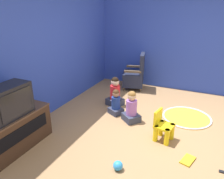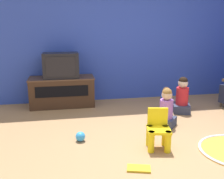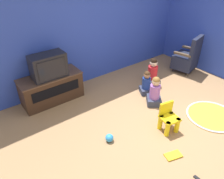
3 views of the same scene
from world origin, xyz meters
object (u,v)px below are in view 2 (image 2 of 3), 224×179
(yellow_kid_chair, at_px, (158,133))
(toy_ball, at_px, (80,137))
(child_watching_center, at_px, (166,104))
(tv_cabinet, at_px, (62,91))
(child_watching_right, at_px, (182,97))
(book, at_px, (139,169))
(television, at_px, (61,65))
(child_watching_left, at_px, (166,110))

(yellow_kid_chair, xyz_separation_m, toy_ball, (-1.01, 0.39, -0.15))
(child_watching_center, bearing_deg, yellow_kid_chair, -178.05)
(tv_cabinet, distance_m, child_watching_right, 2.35)
(child_watching_center, distance_m, child_watching_right, 0.45)
(toy_ball, height_order, book, toy_ball)
(child_watching_center, distance_m, toy_ball, 1.73)
(tv_cabinet, distance_m, television, 0.53)
(toy_ball, distance_m, book, 1.07)
(child_watching_right, bearing_deg, child_watching_center, 135.49)
(child_watching_right, bearing_deg, toy_ball, 134.36)
(child_watching_right, bearing_deg, child_watching_left, 156.58)
(tv_cabinet, relative_size, yellow_kid_chair, 2.41)
(yellow_kid_chair, bearing_deg, television, 132.19)
(tv_cabinet, distance_m, book, 2.75)
(child_watching_right, height_order, toy_ball, child_watching_right)
(yellow_kid_chair, xyz_separation_m, child_watching_right, (0.95, 1.31, 0.08))
(tv_cabinet, xyz_separation_m, child_watching_right, (2.21, -0.81, -0.01))
(yellow_kid_chair, xyz_separation_m, child_watching_left, (0.39, 0.71, 0.06))
(toy_ball, relative_size, book, 0.46)
(child_watching_center, relative_size, book, 1.83)
(tv_cabinet, height_order, yellow_kid_chair, tv_cabinet)
(child_watching_left, bearing_deg, child_watching_center, 18.67)
(book, bearing_deg, tv_cabinet, -55.77)
(book, bearing_deg, child_watching_right, -110.96)
(yellow_kid_chair, bearing_deg, child_watching_right, 65.21)
(tv_cabinet, height_order, child_watching_right, child_watching_right)
(tv_cabinet, distance_m, child_watching_left, 2.17)
(child_watching_left, bearing_deg, tv_cabinet, 89.22)
(book, bearing_deg, toy_ball, -39.03)
(television, relative_size, toy_ball, 4.95)
(toy_ball, xyz_separation_m, book, (0.61, -0.87, -0.06))
(toy_ball, bearing_deg, child_watching_left, 12.75)
(tv_cabinet, height_order, book, tv_cabinet)
(tv_cabinet, height_order, toy_ball, tv_cabinet)
(child_watching_left, bearing_deg, toy_ball, 142.45)
(tv_cabinet, relative_size, child_watching_right, 1.88)
(toy_ball, bearing_deg, yellow_kid_chair, -21.26)
(yellow_kid_chair, bearing_deg, child_watching_center, 74.84)
(child_watching_left, distance_m, child_watching_center, 0.44)
(television, height_order, child_watching_right, television)
(television, distance_m, toy_ball, 1.87)
(yellow_kid_chair, height_order, book, yellow_kid_chair)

